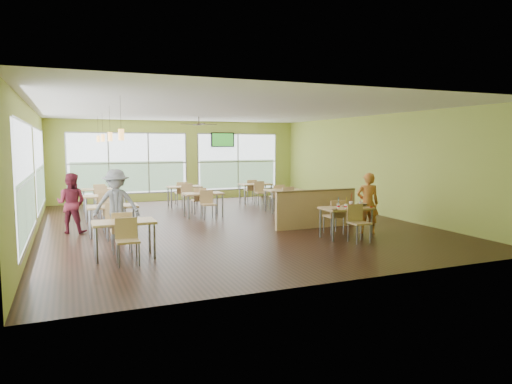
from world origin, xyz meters
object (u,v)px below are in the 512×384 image
main_table (346,212)px  half_wall_divider (316,209)px  man_plaid (368,203)px  food_basket (362,204)px

main_table → half_wall_divider: bearing=90.0°
half_wall_divider → man_plaid: 1.47m
main_table → half_wall_divider: size_ratio=0.63×
main_table → food_basket: bearing=7.7°
main_table → man_plaid: size_ratio=0.98×
half_wall_divider → man_plaid: (0.80, -1.21, 0.25)m
half_wall_divider → food_basket: size_ratio=9.33×
man_plaid → food_basket: bearing=55.1°
half_wall_divider → food_basket: half_wall_divider is taller
main_table → food_basket: main_table is taller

